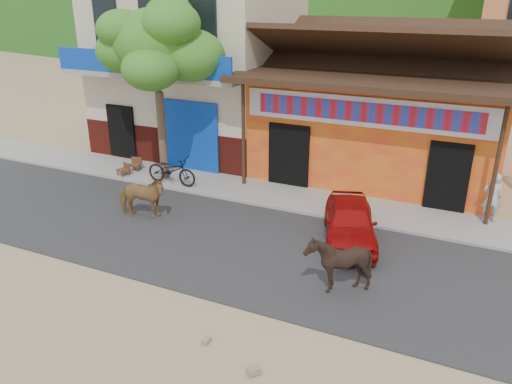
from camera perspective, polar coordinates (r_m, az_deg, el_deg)
ground at (r=11.32m, az=-7.49°, el=-11.68°), size 120.00×120.00×0.00m
road at (r=13.17m, az=-1.76°, el=-6.17°), size 60.00×5.00×0.04m
sidewalk at (r=16.06m, az=3.77°, el=-0.64°), size 60.00×2.00×0.12m
dance_club at (r=18.69m, az=14.19°, el=7.65°), size 8.00×6.00×3.60m
cafe_building at (r=21.01m, az=-6.42°, el=14.45°), size 7.00×6.00×7.00m
tree at (r=17.11m, az=-11.02°, el=11.16°), size 3.00×3.00×6.00m
cow_tan at (r=14.83m, az=-12.96°, el=-0.62°), size 1.62×1.07×1.26m
cow_dark at (r=11.15m, az=9.36°, el=-8.05°), size 1.38×1.27×1.35m
red_car at (r=13.40m, az=10.68°, el=-3.32°), size 2.23×3.49×1.11m
scooter at (r=17.07m, az=-9.62°, el=2.47°), size 1.87×0.67×0.98m
pedestrian at (r=15.47m, az=25.38°, el=-0.57°), size 0.62×0.49×1.47m
cafe_chair_left at (r=18.28m, az=-15.00°, el=3.04°), size 0.47×0.47×0.79m
cafe_chair_right at (r=18.68m, az=-13.72°, el=3.67°), size 0.47×0.47×0.85m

